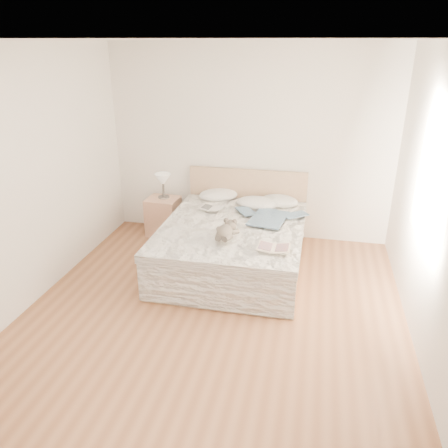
{
  "coord_description": "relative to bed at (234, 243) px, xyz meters",
  "views": [
    {
      "loc": [
        0.95,
        -3.75,
        2.69
      ],
      "look_at": [
        -0.1,
        1.05,
        0.62
      ],
      "focal_mm": 35.0,
      "sensor_mm": 36.0,
      "label": 1
    }
  ],
  "objects": [
    {
      "name": "childrens_book",
      "position": [
        0.57,
        -0.7,
        0.32
      ],
      "size": [
        0.37,
        0.25,
        0.02
      ],
      "primitive_type": "cube",
      "rotation": [
        0.0,
        0.0,
        -0.02
      ],
      "color": "#FCE9CD",
      "rests_on": "bed"
    },
    {
      "name": "table_lamp",
      "position": [
        -1.2,
        0.78,
        0.51
      ],
      "size": [
        0.28,
        0.28,
        0.36
      ],
      "color": "#48423F",
      "rests_on": "nightstand"
    },
    {
      "name": "window",
      "position": [
        1.99,
        -0.89,
        1.14
      ],
      "size": [
        0.02,
        1.3,
        1.1
      ],
      "primitive_type": "cube",
      "color": "white",
      "rests_on": "wall_right"
    },
    {
      "name": "wall_left",
      "position": [
        -2.0,
        -1.19,
        1.04
      ],
      "size": [
        0.02,
        4.5,
        2.7
      ],
      "primitive_type": "cube",
      "color": "white",
      "rests_on": "ground"
    },
    {
      "name": "blouse",
      "position": [
        0.41,
        0.14,
        0.32
      ],
      "size": [
        0.74,
        0.78,
        0.03
      ],
      "primitive_type": null,
      "rotation": [
        0.0,
        0.0,
        -0.16
      ],
      "color": "#3D5670",
      "rests_on": "bed"
    },
    {
      "name": "pillow_left",
      "position": [
        -0.4,
        0.85,
        0.33
      ],
      "size": [
        0.66,
        0.56,
        0.17
      ],
      "primitive_type": "ellipsoid",
      "rotation": [
        0.0,
        0.0,
        0.37
      ],
      "color": "white",
      "rests_on": "bed"
    },
    {
      "name": "photo_book",
      "position": [
        -0.36,
        0.32,
        0.32
      ],
      "size": [
        0.32,
        0.24,
        0.02
      ],
      "primitive_type": "cube",
      "rotation": [
        0.0,
        0.0,
        -0.15
      ],
      "color": "white",
      "rests_on": "bed"
    },
    {
      "name": "bed",
      "position": [
        0.0,
        0.0,
        0.0
      ],
      "size": [
        1.72,
        2.14,
        1.0
      ],
      "color": "tan",
      "rests_on": "floor"
    },
    {
      "name": "wall_right",
      "position": [
        2.0,
        -1.19,
        1.04
      ],
      "size": [
        0.02,
        4.5,
        2.7
      ],
      "primitive_type": "cube",
      "color": "white",
      "rests_on": "ground"
    },
    {
      "name": "floor",
      "position": [
        0.0,
        -1.19,
        -0.31
      ],
      "size": [
        4.0,
        4.5,
        0.0
      ],
      "primitive_type": "cube",
      "color": "brown",
      "rests_on": "ground"
    },
    {
      "name": "wall_front",
      "position": [
        0.0,
        -3.44,
        1.04
      ],
      "size": [
        4.0,
        0.02,
        2.7
      ],
      "primitive_type": "cube",
      "color": "white",
      "rests_on": "ground"
    },
    {
      "name": "pillow_middle",
      "position": [
        0.19,
        0.63,
        0.33
      ],
      "size": [
        0.6,
        0.46,
        0.17
      ],
      "primitive_type": "ellipsoid",
      "rotation": [
        0.0,
        0.0,
        -0.13
      ],
      "color": "silver",
      "rests_on": "bed"
    },
    {
      "name": "ceiling",
      "position": [
        0.0,
        -1.19,
        2.39
      ],
      "size": [
        4.0,
        4.5,
        0.0
      ],
      "primitive_type": "cube",
      "color": "white",
      "rests_on": "ground"
    },
    {
      "name": "wall_back",
      "position": [
        0.0,
        1.06,
        1.04
      ],
      "size": [
        4.0,
        0.02,
        2.7
      ],
      "primitive_type": "cube",
      "color": "white",
      "rests_on": "ground"
    },
    {
      "name": "teddy_bear",
      "position": [
        0.01,
        -0.58,
        0.34
      ],
      "size": [
        0.26,
        0.36,
        0.18
      ],
      "primitive_type": null,
      "rotation": [
        0.0,
        0.0,
        -0.08
      ],
      "color": "#584E45",
      "rests_on": "bed"
    },
    {
      "name": "nightstand",
      "position": [
        -1.21,
        0.74,
        -0.03
      ],
      "size": [
        0.47,
        0.42,
        0.56
      ],
      "primitive_type": "cube",
      "rotation": [
        0.0,
        0.0,
        -0.05
      ],
      "color": "tan",
      "rests_on": "floor"
    },
    {
      "name": "pillow_right",
      "position": [
        0.49,
        0.78,
        0.33
      ],
      "size": [
        0.58,
        0.45,
        0.16
      ],
      "primitive_type": "ellipsoid",
      "rotation": [
        0.0,
        0.0,
        -0.17
      ],
      "color": "silver",
      "rests_on": "bed"
    }
  ]
}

